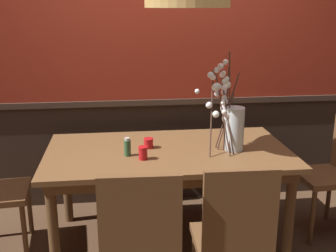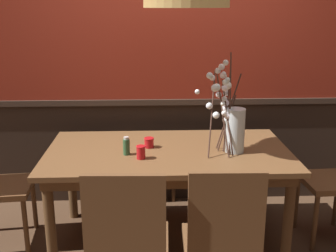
{
  "view_description": "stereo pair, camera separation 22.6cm",
  "coord_description": "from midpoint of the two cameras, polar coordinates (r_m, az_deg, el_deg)",
  "views": [
    {
      "loc": [
        -0.35,
        -2.86,
        1.75
      ],
      "look_at": [
        0.0,
        0.0,
        0.91
      ],
      "focal_mm": 44.96,
      "sensor_mm": 36.0,
      "label": 1
    },
    {
      "loc": [
        -0.12,
        -2.88,
        1.75
      ],
      "look_at": [
        0.0,
        0.0,
        0.91
      ],
      "focal_mm": 44.96,
      "sensor_mm": 36.0,
      "label": 2
    }
  ],
  "objects": [
    {
      "name": "dining_table",
      "position": [
        3.08,
        -2.11,
        -4.64
      ],
      "size": [
        1.76,
        0.97,
        0.73
      ],
      "color": "brown",
      "rests_on": "ground"
    },
    {
      "name": "condiment_bottle",
      "position": [
        2.94,
        -7.73,
        -2.91
      ],
      "size": [
        0.05,
        0.05,
        0.13
      ],
      "color": "#2D5633",
      "rests_on": "dining_table"
    },
    {
      "name": "back_wall",
      "position": [
        3.66,
        -3.26,
        10.17
      ],
      "size": [
        4.24,
        0.14,
        2.75
      ],
      "color": "#2D2119",
      "rests_on": "ground"
    },
    {
      "name": "candle_holder_nearer_center",
      "position": [
        2.86,
        -5.67,
        -3.67
      ],
      "size": [
        0.07,
        0.07,
        0.09
      ],
      "color": "red",
      "rests_on": "dining_table"
    },
    {
      "name": "ground_plane",
      "position": [
        3.37,
        -1.99,
        -15.08
      ],
      "size": [
        24.0,
        24.0,
        0.0
      ],
      "primitive_type": "plane",
      "color": "#4C3321"
    },
    {
      "name": "chair_near_side_left",
      "position": [
        2.33,
        -6.64,
        -15.33
      ],
      "size": [
        0.45,
        0.45,
        0.96
      ],
      "color": "brown",
      "rests_on": "ground"
    },
    {
      "name": "chair_head_east_end",
      "position": [
        3.45,
        19.76,
        -5.59
      ],
      "size": [
        0.42,
        0.42,
        0.92
      ],
      "color": "brown",
      "rests_on": "ground"
    },
    {
      "name": "chair_far_side_right",
      "position": [
        3.98,
        0.28,
        -1.43
      ],
      "size": [
        0.43,
        0.41,
        0.98
      ],
      "color": "brown",
      "rests_on": "ground"
    },
    {
      "name": "vase_with_blossoms",
      "position": [
        3.01,
        6.36,
        0.72
      ],
      "size": [
        0.36,
        0.31,
        0.7
      ],
      "color": "silver",
      "rests_on": "dining_table"
    },
    {
      "name": "chair_near_side_right",
      "position": [
        2.38,
        6.19,
        -14.61
      ],
      "size": [
        0.42,
        0.4,
        0.96
      ],
      "color": "brown",
      "rests_on": "ground"
    },
    {
      "name": "candle_holder_nearer_edge",
      "position": [
        3.09,
        -4.76,
        -2.33
      ],
      "size": [
        0.07,
        0.07,
        0.07
      ],
      "color": "red",
      "rests_on": "dining_table"
    },
    {
      "name": "chair_far_side_left",
      "position": [
        3.95,
        -6.54,
        -2.15
      ],
      "size": [
        0.44,
        0.44,
        0.93
      ],
      "color": "brown",
      "rests_on": "ground"
    }
  ]
}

